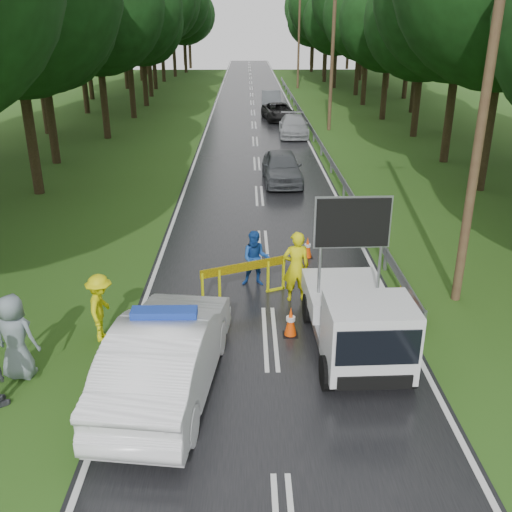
{
  "coord_description": "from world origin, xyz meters",
  "views": [
    {
      "loc": [
        -0.54,
        -11.98,
        7.13
      ],
      "look_at": [
        -0.31,
        2.05,
        1.3
      ],
      "focal_mm": 40.0,
      "sensor_mm": 36.0,
      "label": 1
    }
  ],
  "objects_px": {
    "queue_car_fourth": "(271,100)",
    "queue_car_third": "(279,112)",
    "officer": "(296,267)",
    "queue_car_first": "(282,167)",
    "barrier": "(244,271)",
    "civilian": "(256,259)",
    "work_truck": "(357,320)",
    "police_sedan": "(167,354)",
    "queue_car_second": "(294,126)"
  },
  "relations": [
    {
      "from": "police_sedan",
      "to": "officer",
      "type": "bearing_deg",
      "value": -118.91
    },
    {
      "from": "barrier",
      "to": "officer",
      "type": "distance_m",
      "value": 1.43
    },
    {
      "from": "work_truck",
      "to": "queue_car_second",
      "type": "height_order",
      "value": "work_truck"
    },
    {
      "from": "barrier",
      "to": "officer",
      "type": "height_order",
      "value": "officer"
    },
    {
      "from": "work_truck",
      "to": "officer",
      "type": "relative_size",
      "value": 2.19
    },
    {
      "from": "police_sedan",
      "to": "work_truck",
      "type": "xyz_separation_m",
      "value": [
        4.09,
        1.24,
        0.06
      ]
    },
    {
      "from": "barrier",
      "to": "civilian",
      "type": "height_order",
      "value": "civilian"
    },
    {
      "from": "police_sedan",
      "to": "barrier",
      "type": "relative_size",
      "value": 2.33
    },
    {
      "from": "queue_car_first",
      "to": "queue_car_second",
      "type": "xyz_separation_m",
      "value": [
        1.45,
        11.66,
        -0.08
      ]
    },
    {
      "from": "officer",
      "to": "queue_car_first",
      "type": "distance_m",
      "value": 12.22
    },
    {
      "from": "police_sedan",
      "to": "barrier",
      "type": "distance_m",
      "value": 4.52
    },
    {
      "from": "queue_car_first",
      "to": "queue_car_third",
      "type": "xyz_separation_m",
      "value": [
        0.81,
        17.97,
        -0.1
      ]
    },
    {
      "from": "queue_car_fourth",
      "to": "police_sedan",
      "type": "bearing_deg",
      "value": -94.62
    },
    {
      "from": "queue_car_first",
      "to": "civilian",
      "type": "bearing_deg",
      "value": -98.88
    },
    {
      "from": "officer",
      "to": "queue_car_first",
      "type": "relative_size",
      "value": 0.46
    },
    {
      "from": "civilian",
      "to": "queue_car_fourth",
      "type": "relative_size",
      "value": 0.36
    },
    {
      "from": "work_truck",
      "to": "queue_car_first",
      "type": "xyz_separation_m",
      "value": [
        -0.8,
        15.03,
        -0.19
      ]
    },
    {
      "from": "work_truck",
      "to": "civilian",
      "type": "height_order",
      "value": "work_truck"
    },
    {
      "from": "officer",
      "to": "queue_car_fourth",
      "type": "height_order",
      "value": "officer"
    },
    {
      "from": "queue_car_third",
      "to": "civilian",
      "type": "bearing_deg",
      "value": -102.07
    },
    {
      "from": "officer",
      "to": "civilian",
      "type": "height_order",
      "value": "officer"
    },
    {
      "from": "queue_car_fourth",
      "to": "queue_car_third",
      "type": "bearing_deg",
      "value": -86.01
    },
    {
      "from": "officer",
      "to": "queue_car_fourth",
      "type": "bearing_deg",
      "value": -97.98
    },
    {
      "from": "work_truck",
      "to": "queue_car_fourth",
      "type": "distance_m",
      "value": 39.01
    },
    {
      "from": "police_sedan",
      "to": "queue_car_third",
      "type": "height_order",
      "value": "police_sedan"
    },
    {
      "from": "queue_car_second",
      "to": "queue_car_first",
      "type": "bearing_deg",
      "value": -95.47
    },
    {
      "from": "civilian",
      "to": "queue_car_third",
      "type": "distance_m",
      "value": 29.27
    },
    {
      "from": "work_truck",
      "to": "queue_car_first",
      "type": "distance_m",
      "value": 15.06
    },
    {
      "from": "barrier",
      "to": "queue_car_third",
      "type": "distance_m",
      "value": 30.1
    },
    {
      "from": "police_sedan",
      "to": "queue_car_second",
      "type": "xyz_separation_m",
      "value": [
        4.74,
        27.93,
        -0.2
      ]
    },
    {
      "from": "queue_car_first",
      "to": "queue_car_second",
      "type": "distance_m",
      "value": 11.75
    },
    {
      "from": "officer",
      "to": "queue_car_third",
      "type": "distance_m",
      "value": 30.21
    },
    {
      "from": "officer",
      "to": "civilian",
      "type": "distance_m",
      "value": 1.48
    },
    {
      "from": "civilian",
      "to": "queue_car_second",
      "type": "bearing_deg",
      "value": 85.66
    },
    {
      "from": "barrier",
      "to": "queue_car_fourth",
      "type": "bearing_deg",
      "value": 62.59
    },
    {
      "from": "queue_car_first",
      "to": "queue_car_third",
      "type": "bearing_deg",
      "value": 85.7
    },
    {
      "from": "police_sedan",
      "to": "queue_car_third",
      "type": "relative_size",
      "value": 1.18
    },
    {
      "from": "officer",
      "to": "police_sedan",
      "type": "bearing_deg",
      "value": 47.31
    },
    {
      "from": "barrier",
      "to": "queue_car_first",
      "type": "relative_size",
      "value": 0.53
    },
    {
      "from": "barrier",
      "to": "civilian",
      "type": "distance_m",
      "value": 0.87
    },
    {
      "from": "queue_car_third",
      "to": "queue_car_first",
      "type": "bearing_deg",
      "value": -100.3
    },
    {
      "from": "barrier",
      "to": "queue_car_second",
      "type": "xyz_separation_m",
      "value": [
        3.19,
        23.68,
        -0.13
      ]
    },
    {
      "from": "barrier",
      "to": "civilian",
      "type": "relative_size",
      "value": 1.42
    },
    {
      "from": "barrier",
      "to": "civilian",
      "type": "bearing_deg",
      "value": 44.03
    },
    {
      "from": "queue_car_second",
      "to": "barrier",
      "type": "bearing_deg",
      "value": -96.04
    },
    {
      "from": "barrier",
      "to": "officer",
      "type": "bearing_deg",
      "value": -31.63
    },
    {
      "from": "queue_car_third",
      "to": "queue_car_fourth",
      "type": "height_order",
      "value": "queue_car_fourth"
    },
    {
      "from": "police_sedan",
      "to": "queue_car_second",
      "type": "relative_size",
      "value": 1.19
    },
    {
      "from": "civilian",
      "to": "queue_car_second",
      "type": "distance_m",
      "value": 23.05
    },
    {
      "from": "queue_car_third",
      "to": "barrier",
      "type": "bearing_deg",
      "value": -102.58
    }
  ]
}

